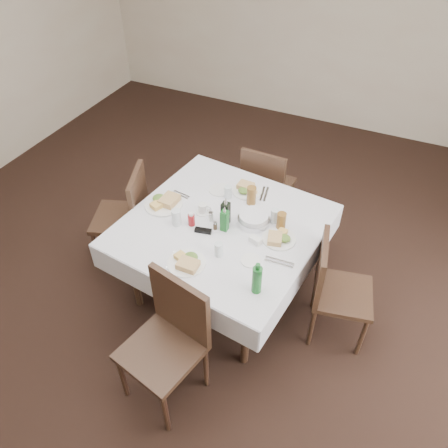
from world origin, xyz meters
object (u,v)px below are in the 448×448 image
at_px(ketchup_bottle, 191,219).
at_px(chair_east, 332,285).
at_px(dining_table, 223,231).
at_px(oil_cruet_green, 225,220).
at_px(green_bottle, 257,279).
at_px(water_w, 176,217).
at_px(coffee_mug, 203,209).
at_px(oil_cruet_dark, 226,213).
at_px(chair_west, 128,212).
at_px(bread_basket, 254,219).
at_px(chair_south, 170,334).
at_px(chair_north, 266,183).
at_px(water_s, 219,249).
at_px(water_n, 228,192).
at_px(water_e, 275,216).

bearing_deg(ketchup_bottle, chair_east, 4.23).
relative_size(dining_table, chair_east, 1.75).
distance_m(dining_table, oil_cruet_green, 0.18).
bearing_deg(green_bottle, chair_east, 48.29).
relative_size(water_w, ketchup_bottle, 1.16).
bearing_deg(dining_table, coffee_mug, 163.56).
distance_m(oil_cruet_dark, coffee_mug, 0.23).
xyz_separation_m(chair_west, bread_basket, (1.13, 0.08, 0.26)).
xyz_separation_m(chair_south, water_w, (-0.37, 0.77, 0.26)).
bearing_deg(chair_north, oil_cruet_dark, -89.54).
xyz_separation_m(chair_south, water_s, (0.06, 0.61, 0.25)).
bearing_deg(chair_west, chair_south, -44.20).
relative_size(water_w, oil_cruet_dark, 0.54).
bearing_deg(green_bottle, oil_cruet_green, 134.08).
distance_m(ketchup_bottle, green_bottle, 0.80).
relative_size(dining_table, bread_basket, 6.40).
bearing_deg(ketchup_bottle, dining_table, 27.05).
bearing_deg(water_n, water_w, -115.24).
bearing_deg(chair_west, chair_east, -1.62).
distance_m(water_n, water_s, 0.66).
height_order(oil_cruet_green, coffee_mug, oil_cruet_green).
xyz_separation_m(dining_table, water_n, (-0.10, 0.31, 0.13)).
distance_m(oil_cruet_green, coffee_mug, 0.27).
distance_m(chair_south, water_w, 0.90).
distance_m(chair_south, water_n, 1.27).
bearing_deg(ketchup_bottle, water_s, -32.12).
xyz_separation_m(water_s, green_bottle, (0.36, -0.19, 0.05)).
distance_m(chair_south, chair_west, 1.36).
height_order(chair_east, ketchup_bottle, chair_east).
bearing_deg(dining_table, bread_basket, 27.76).
bearing_deg(water_w, bread_basket, 26.23).
bearing_deg(water_s, oil_cruet_green, 106.11).
height_order(chair_west, bread_basket, chair_west).
xyz_separation_m(chair_south, oil_cruet_dark, (-0.04, 0.94, 0.30)).
bearing_deg(chair_west, dining_table, -1.67).
bearing_deg(chair_north, coffee_mug, -103.05).
bearing_deg(green_bottle, water_e, 100.36).
bearing_deg(oil_cruet_dark, chair_north, 90.46).
relative_size(water_e, coffee_mug, 0.98).
bearing_deg(water_n, dining_table, -72.69).
height_order(oil_cruet_green, green_bottle, green_bottle).
bearing_deg(chair_south, dining_table, 93.46).
bearing_deg(water_e, coffee_mug, -166.25).
distance_m(chair_west, water_e, 1.31).
distance_m(dining_table, water_s, 0.36).
distance_m(water_e, bread_basket, 0.16).
xyz_separation_m(bread_basket, oil_cruet_green, (-0.17, -0.16, 0.06)).
bearing_deg(water_w, chair_west, 163.81).
height_order(dining_table, chair_east, chair_east).
bearing_deg(green_bottle, dining_table, 133.57).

